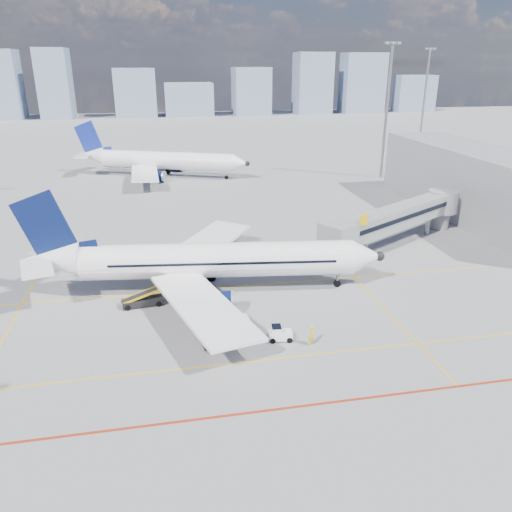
{
  "coord_description": "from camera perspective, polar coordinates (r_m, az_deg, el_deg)",
  "views": [
    {
      "loc": [
        -6.03,
        -38.72,
        21.72
      ],
      "look_at": [
        2.67,
        6.16,
        4.0
      ],
      "focal_mm": 35.0,
      "sensor_mm": 36.0,
      "label": 1
    }
  ],
  "objects": [
    {
      "name": "cargo_dolly",
      "position": [
        41.31,
        -3.38,
        -8.61
      ],
      "size": [
        4.19,
        2.14,
        2.22
      ],
      "rotation": [
        0.0,
        0.0,
        0.09
      ],
      "color": "black",
      "rests_on": "ground"
    },
    {
      "name": "floodlight_mast_ne",
      "position": [
        103.86,
        14.73,
        16.04
      ],
      "size": [
        3.2,
        0.61,
        25.45
      ],
      "color": "gray",
      "rests_on": "ground"
    },
    {
      "name": "apron_markings",
      "position": [
        41.39,
        -1.8,
        -10.47
      ],
      "size": [
        90.0,
        35.12,
        0.01
      ],
      "color": "#DDA90B",
      "rests_on": "ground"
    },
    {
      "name": "terminal_block",
      "position": [
        81.13,
        24.08,
        7.46
      ],
      "size": [
        10.0,
        42.0,
        10.0
      ],
      "color": "gray",
      "rests_on": "ground"
    },
    {
      "name": "main_aircraft",
      "position": [
        50.17,
        -6.05,
        -0.57
      ],
      "size": [
        36.2,
        31.45,
        10.75
      ],
      "rotation": [
        0.0,
        0.0,
        -0.13
      ],
      "color": "white",
      "rests_on": "ground"
    },
    {
      "name": "baggage_tug",
      "position": [
        42.17,
        2.67,
        -8.83
      ],
      "size": [
        2.05,
        1.37,
        1.34
      ],
      "rotation": [
        0.0,
        0.0,
        -0.11
      ],
      "color": "white",
      "rests_on": "ground"
    },
    {
      "name": "floodlight_mast_far",
      "position": [
        147.24,
        18.73,
        16.97
      ],
      "size": [
        3.2,
        0.61,
        25.45
      ],
      "color": "gray",
      "rests_on": "ground"
    },
    {
      "name": "ground",
      "position": [
        44.8,
        -1.88,
        -7.82
      ],
      "size": [
        420.0,
        420.0,
        0.0
      ],
      "primitive_type": "plane",
      "color": "slate",
      "rests_on": "ground"
    },
    {
      "name": "ramp_worker",
      "position": [
        41.62,
        6.38,
        -8.97
      ],
      "size": [
        0.54,
        0.72,
        1.8
      ],
      "primitive_type": "imported",
      "rotation": [
        0.0,
        0.0,
        1.4
      ],
      "color": "yellow",
      "rests_on": "ground"
    },
    {
      "name": "jet_bridge",
      "position": [
        65.5,
        16.37,
        4.38
      ],
      "size": [
        23.55,
        15.78,
        6.3
      ],
      "color": "gray",
      "rests_on": "ground"
    },
    {
      "name": "belt_loader",
      "position": [
        49.05,
        -12.68,
        -4.91
      ],
      "size": [
        5.52,
        1.84,
        2.22
      ],
      "rotation": [
        0.0,
        0.0,
        0.11
      ],
      "color": "black",
      "rests_on": "ground"
    },
    {
      "name": "distant_skyline",
      "position": [
        228.96,
        -10.55,
        18.42
      ],
      "size": [
        247.55,
        15.49,
        28.7
      ],
      "color": "gray",
      "rests_on": "ground"
    },
    {
      "name": "second_aircraft",
      "position": [
        104.97,
        -10.96,
        10.66
      ],
      "size": [
        35.21,
        29.77,
        10.87
      ],
      "rotation": [
        0.0,
        0.0,
        -0.39
      ],
      "color": "white",
      "rests_on": "ground"
    }
  ]
}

